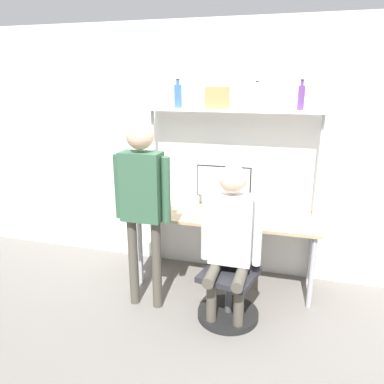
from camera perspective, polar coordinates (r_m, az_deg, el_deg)
ground_plane at (r=3.93m, az=4.03°, el=-15.72°), size 12.00×12.00×0.00m
wall_back at (r=4.07m, az=6.48°, el=5.93°), size 8.00×0.06×2.70m
desk at (r=3.92m, az=5.29°, el=-4.57°), size 1.86×0.64×0.77m
shelf_unit at (r=3.87m, az=6.15°, el=8.38°), size 1.77×0.26×1.83m
monitor at (r=3.99m, az=4.82°, el=1.09°), size 0.58×0.22×0.47m
laptop at (r=3.81m, az=6.27°, el=-2.98°), size 0.30×0.22×0.22m
cell_phone at (r=3.79m, az=10.26°, el=-4.13°), size 0.07×0.15×0.01m
office_chair at (r=3.55m, az=5.87°, el=-14.35°), size 0.56×0.56×0.91m
person_seated at (r=3.25m, az=5.87°, el=-6.15°), size 0.54×0.48×1.43m
person_standing at (r=3.37m, az=-7.61°, el=-0.16°), size 0.53×0.24×1.76m
bottle_clear at (r=3.81m, az=9.82°, el=14.04°), size 0.07×0.07×0.27m
bottle_blue at (r=3.98m, az=-2.16°, el=14.48°), size 0.08×0.08×0.29m
bottle_purple at (r=3.78m, az=16.30°, el=13.70°), size 0.07×0.07×0.28m
storage_box at (r=3.87m, az=3.88°, el=14.16°), size 0.23×0.16×0.22m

